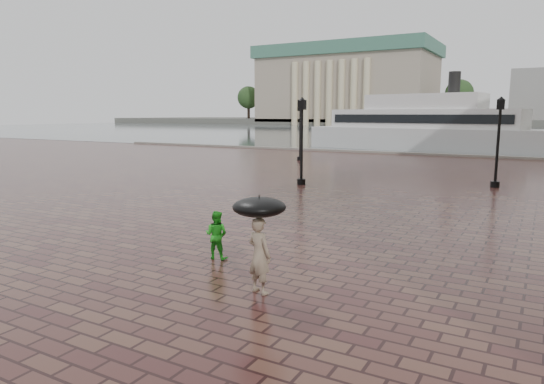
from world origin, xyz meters
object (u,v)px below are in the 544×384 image
Objects in this scene: street_lamps at (355,137)px; adult_pedestrian at (259,255)px; child_pedestrian at (216,235)px; ferry_near at (424,127)px.

street_lamps reaches higher than adult_pedestrian.
street_lamps is 12.33× the size of child_pedestrian.
street_lamps is 18.63m from child_pedestrian.
ferry_near reaches higher than adult_pedestrian.
ferry_near is at bearing 92.25° from street_lamps.
ferry_near is at bearing -93.91° from child_pedestrian.
ferry_near is at bearing -66.46° from adult_pedestrian.
adult_pedestrian is 43.04m from ferry_near.
street_lamps is 0.64× the size of ferry_near.
street_lamps is at bearing -60.01° from adult_pedestrian.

